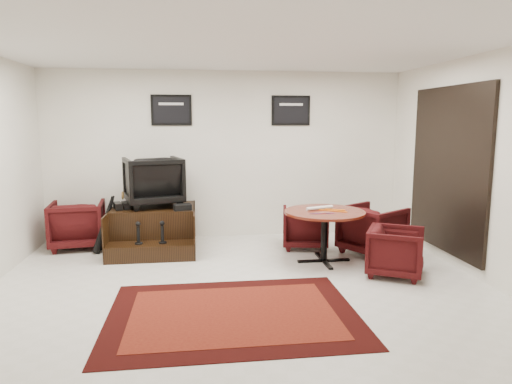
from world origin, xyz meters
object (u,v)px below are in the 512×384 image
shine_chair (153,179)px  table_chair_window (373,227)px  table_chair_corner (396,249)px  meeting_table (325,217)px  shine_podium (154,230)px  armchair_side (77,222)px  table_chair_back (305,225)px

shine_chair → table_chair_window: shine_chair is taller
table_chair_corner → meeting_table: bearing=76.6°
shine_podium → table_chair_corner: size_ratio=1.90×
armchair_side → table_chair_window: (4.47, -0.92, -0.00)m
table_chair_corner → table_chair_back: bearing=58.5°
table_chair_window → table_chair_corner: (-0.08, -0.99, -0.06)m
armchair_side → table_chair_window: armchair_side is taller
shine_chair → meeting_table: shine_chair is taller
meeting_table → table_chair_window: bearing=20.7°
meeting_table → table_chair_back: bearing=96.5°
armchair_side → meeting_table: bearing=154.6°
shine_chair → table_chair_window: size_ratio=1.07×
table_chair_window → table_chair_corner: size_ratio=1.17×
table_chair_back → table_chair_window: 1.03m
shine_podium → table_chair_corner: bearing=-27.6°
shine_podium → armchair_side: (-1.20, 0.24, 0.10)m
table_chair_back → meeting_table: bearing=107.3°
shine_podium → shine_chair: 0.79m
shine_podium → table_chair_back: table_chair_back is taller
table_chair_corner → armchair_side: bearing=94.8°
armchair_side → table_chair_back: size_ratio=1.15×
shine_chair → table_chair_corner: bearing=135.4°
shine_chair → table_chair_back: size_ratio=1.22×
table_chair_back → armchair_side: bearing=3.5°
shine_podium → table_chair_window: (3.27, -0.68, 0.10)m
table_chair_window → table_chair_corner: 1.00m
shine_podium → meeting_table: size_ratio=1.17×
armchair_side → shine_chair: bearing=168.5°
armchair_side → meeting_table: armchair_side is taller
table_chair_back → table_chair_corner: bearing=131.0°
meeting_table → shine_podium: bearing=157.8°
table_chair_window → armchair_side: bearing=46.4°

